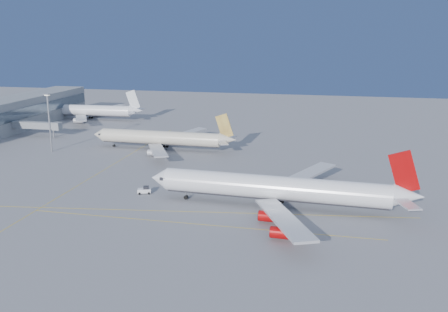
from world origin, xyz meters
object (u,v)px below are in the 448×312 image
Objects in this scene: airliner_virgin at (279,188)px; pushback_tug at (145,190)px; airliner_third at (88,110)px; light_mast at (49,118)px; airliner_etihad at (163,138)px.

airliner_virgin reaches higher than pushback_tug.
airliner_third is 14.42× the size of pushback_tug.
airliner_virgin is 40.45m from pushback_tug.
light_mast reaches higher than airliner_virgin.
pushback_tug is at bearing -36.90° from light_mast.
airliner_virgin reaches higher than airliner_third.
airliner_etihad is at bearing 135.35° from airliner_virgin.
airliner_virgin is 17.21× the size of pushback_tug.
light_mast is (20.38, -70.17, 8.55)m from airliner_third.
pushback_tug is (-40.03, 3.71, -4.48)m from airliner_virgin.
airliner_third is 134.91m from pushback_tug.
pushback_tug is 70.22m from light_mast.
airliner_virgin is at bearing -46.85° from airliner_etihad.
airliner_virgin is at bearing -47.62° from airliner_third.
airliner_etihad is (-53.10, 57.94, -0.69)m from airliner_virgin.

